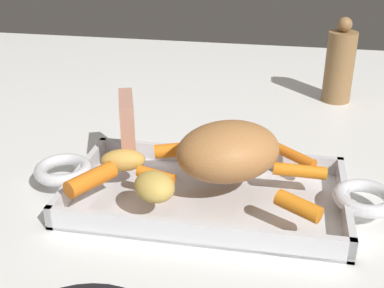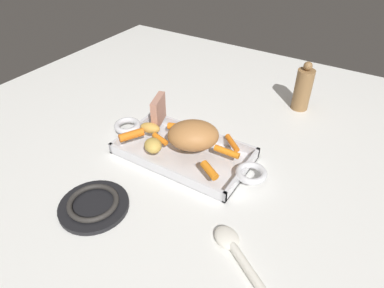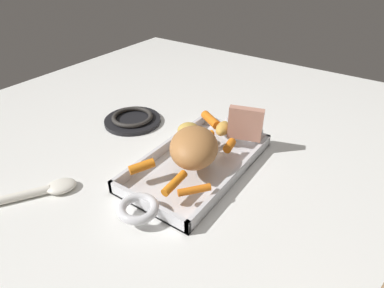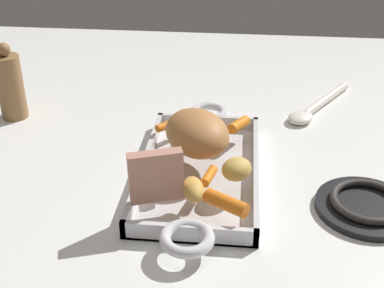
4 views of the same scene
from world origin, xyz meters
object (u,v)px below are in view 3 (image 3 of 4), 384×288
at_px(baby_carrot_center_left, 229,146).
at_px(roasting_dish, 198,163).
at_px(potato_near_roast, 188,130).
at_px(serving_spoon, 29,194).
at_px(stove_burner_rear, 133,119).
at_px(baby_carrot_center_right, 205,137).
at_px(baby_carrot_northeast, 211,120).
at_px(potato_whole, 223,128).
at_px(baby_carrot_long, 175,183).
at_px(pork_roast, 194,147).
at_px(roast_slice_thin, 245,124).
at_px(baby_carrot_northwest, 194,190).
at_px(baby_carrot_southeast, 142,166).

bearing_deg(baby_carrot_center_left, roasting_dish, 140.97).
xyz_separation_m(potato_near_roast, serving_spoon, (-0.34, 0.16, -0.04)).
relative_size(roasting_dish, stove_burner_rear, 2.98).
bearing_deg(baby_carrot_center_right, baby_carrot_northeast, 22.51).
bearing_deg(serving_spoon, potato_whole, 3.10).
relative_size(baby_carrot_long, serving_spoon, 0.30).
distance_m(pork_roast, stove_burner_rear, 0.31).
relative_size(roasting_dish, roast_slice_thin, 5.85).
bearing_deg(baby_carrot_long, baby_carrot_center_left, -7.76).
distance_m(roasting_dish, potato_near_roast, 0.09).
distance_m(baby_carrot_center_right, potato_whole, 0.06).
relative_size(roast_slice_thin, stove_burner_rear, 0.51).
bearing_deg(baby_carrot_northwest, baby_carrot_center_right, 26.62).
distance_m(baby_carrot_southeast, baby_carrot_long, 0.09).
distance_m(baby_carrot_center_right, baby_carrot_long, 0.19).
bearing_deg(baby_carrot_northeast, potato_near_roast, 171.48).
bearing_deg(baby_carrot_center_right, roasting_dish, -162.11).
relative_size(pork_roast, stove_burner_rear, 0.84).
distance_m(baby_carrot_southeast, serving_spoon, 0.24).
height_order(roast_slice_thin, potato_whole, roast_slice_thin).
xyz_separation_m(baby_carrot_northwest, stove_burner_rear, (0.19, 0.35, -0.03)).
height_order(baby_carrot_southeast, serving_spoon, baby_carrot_southeast).
xyz_separation_m(baby_carrot_long, stove_burner_rear, (0.19, 0.30, -0.03)).
xyz_separation_m(stove_burner_rear, serving_spoon, (-0.36, -0.05, -0.00)).
bearing_deg(baby_carrot_center_right, baby_carrot_northwest, -153.38).
height_order(baby_carrot_northeast, baby_carrot_center_left, baby_carrot_northeast).
bearing_deg(roasting_dish, pork_roast, -164.02).
relative_size(baby_carrot_southeast, potato_whole, 0.92).
bearing_deg(roasting_dish, baby_carrot_northeast, 20.43).
relative_size(roasting_dish, baby_carrot_center_left, 11.32).
relative_size(roast_slice_thin, serving_spoon, 0.36).
xyz_separation_m(baby_carrot_center_left, potato_whole, (0.05, 0.05, 0.00)).
height_order(roasting_dish, serving_spoon, roasting_dish).
xyz_separation_m(roast_slice_thin, baby_carrot_northeast, (0.02, 0.11, -0.03)).
xyz_separation_m(baby_carrot_long, baby_carrot_center_left, (0.18, -0.02, 0.00)).
distance_m(baby_carrot_center_left, serving_spoon, 0.45).
bearing_deg(roast_slice_thin, baby_carrot_long, 172.71).
distance_m(baby_carrot_center_right, stove_burner_rear, 0.26).
xyz_separation_m(baby_carrot_center_right, potato_whole, (0.05, -0.02, 0.01)).
bearing_deg(baby_carrot_northeast, baby_carrot_long, -163.51).
height_order(roast_slice_thin, serving_spoon, roast_slice_thin).
relative_size(baby_carrot_southeast, stove_burner_rear, 0.34).
bearing_deg(baby_carrot_northeast, baby_carrot_center_right, -157.49).
bearing_deg(baby_carrot_center_left, baby_carrot_northeast, 52.04).
distance_m(baby_carrot_northwest, potato_whole, 0.24).
xyz_separation_m(baby_carrot_center_right, baby_carrot_long, (-0.18, -0.05, 0.00)).
bearing_deg(pork_roast, stove_burner_rear, 71.03).
relative_size(potato_near_roast, serving_spoon, 0.23).
height_order(roasting_dish, baby_carrot_center_left, baby_carrot_center_left).
distance_m(roast_slice_thin, potato_near_roast, 0.14).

